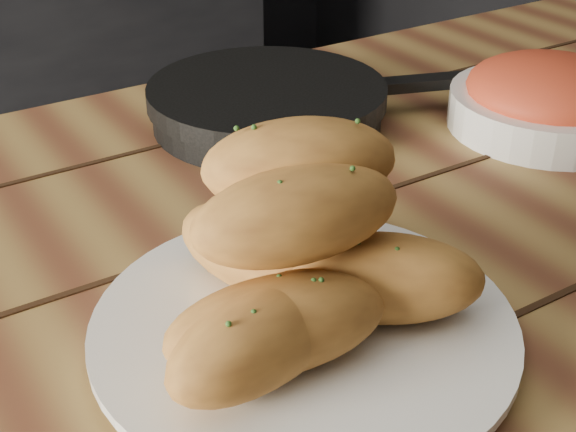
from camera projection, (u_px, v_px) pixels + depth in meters
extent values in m
cube|color=olive|center=(364.00, 296.00, 0.63)|extent=(1.54, 0.95, 0.04)
cylinder|color=brown|center=(531.00, 252.00, 1.38)|extent=(0.07, 0.07, 0.71)
cylinder|color=white|center=(304.00, 333.00, 0.55)|extent=(0.26, 0.26, 0.01)
cylinder|color=white|center=(304.00, 324.00, 0.55)|extent=(0.29, 0.29, 0.01)
ellipsoid|color=#CA8838|center=(264.00, 335.00, 0.48)|extent=(0.15, 0.09, 0.06)
ellipsoid|color=#CA8838|center=(381.00, 278.00, 0.54)|extent=(0.15, 0.13, 0.06)
ellipsoid|color=#CA8838|center=(259.00, 250.00, 0.57)|extent=(0.11, 0.15, 0.06)
ellipsoid|color=#CA8838|center=(297.00, 215.00, 0.49)|extent=(0.15, 0.08, 0.06)
ellipsoid|color=#CA8838|center=(300.00, 164.00, 0.52)|extent=(0.14, 0.11, 0.06)
ellipsoid|color=#CA8838|center=(277.00, 325.00, 0.49)|extent=(0.15, 0.09, 0.06)
cylinder|color=black|center=(267.00, 111.00, 0.87)|extent=(0.25, 0.25, 0.03)
cylinder|color=black|center=(267.00, 94.00, 0.86)|extent=(0.26, 0.26, 0.02)
cube|color=black|center=(436.00, 82.00, 0.90)|extent=(0.14, 0.07, 0.01)
cylinder|color=white|center=(548.00, 111.00, 0.86)|extent=(0.21, 0.21, 0.04)
ellipsoid|color=red|center=(552.00, 89.00, 0.84)|extent=(0.18, 0.18, 0.06)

